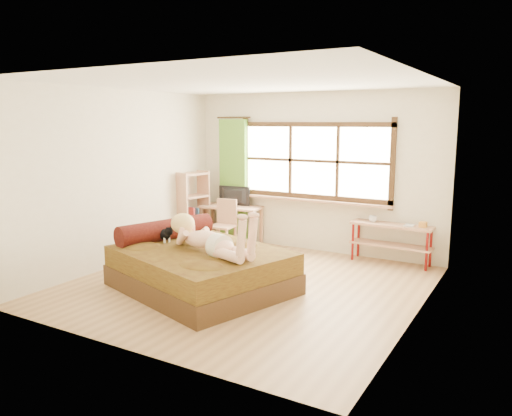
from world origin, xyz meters
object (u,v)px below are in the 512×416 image
Objects in this scene: woman at (208,227)px; chair at (225,221)px; bed at (199,267)px; kitten at (163,233)px; desk at (231,211)px; bookshelf at (193,207)px; pipe_shelf at (392,235)px.

chair is (-1.11, 2.05, -0.39)m from woman.
chair reaches higher than bed.
kitten is 0.38× the size of chair.
bookshelf is (-0.60, -0.37, 0.07)m from desk.
kitten is at bearing -172.40° from woman.
chair reaches higher than desk.
kitten is at bearing -88.80° from chair.
desk is at bearing 115.59° from kitten.
pipe_shelf is at bearing 69.70° from bed.
kitten is at bearing -169.77° from bed.
kitten is 2.29m from desk.
kitten reaches higher than desk.
bed is 2.03× the size of pipe_shelf.
pipe_shelf is 3.54m from bookshelf.
bookshelf is at bearing 148.59° from woman.
woman is 1.16× the size of bookshelf.
desk is 0.90× the size of pipe_shelf.
woman is (0.20, -0.07, 0.57)m from bed.
bookshelf is at bearing 133.33° from kitten.
woman reaches higher than bed.
pipe_shelf is at bearing 60.20° from kitten.
bookshelf is at bearing -153.94° from desk.
bed is at bearing 179.21° from woman.
desk is at bearing 43.02° from bookshelf.
bed is 1.70× the size of woman.
bed reaches higher than desk.
bookshelf is (-3.50, -0.49, 0.20)m from pipe_shelf.
woman reaches higher than kitten.
chair is (-0.24, 1.90, -0.19)m from kitten.
desk is 0.88× the size of bookshelf.
desk is 1.33× the size of chair.
woman is 1.76× the size of chair.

